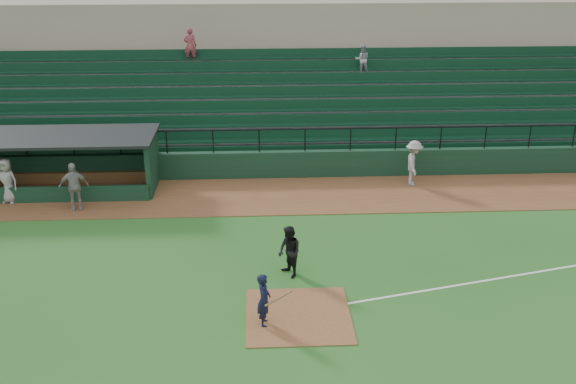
{
  "coord_description": "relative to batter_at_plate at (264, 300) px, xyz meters",
  "views": [
    {
      "loc": [
        -1.09,
        -17.03,
        10.42
      ],
      "look_at": [
        0.0,
        5.0,
        1.4
      ],
      "focal_mm": 40.87,
      "sensor_mm": 36.0,
      "label": 1
    }
  ],
  "objects": [
    {
      "name": "ground",
      "position": [
        0.98,
        1.37,
        -0.8
      ],
      "size": [
        90.0,
        90.0,
        0.0
      ],
      "primitive_type": "plane",
      "color": "#255E1E",
      "rests_on": "ground"
    },
    {
      "name": "dugout",
      "position": [
        -8.77,
        10.93,
        0.54
      ],
      "size": [
        8.9,
        3.2,
        2.42
      ],
      "color": "#10311D",
      "rests_on": "ground"
    },
    {
      "name": "runner",
      "position": [
        6.54,
        10.34,
        0.21
      ],
      "size": [
        0.93,
        1.37,
        1.95
      ],
      "primitive_type": "imported",
      "rotation": [
        0.0,
        0.0,
        1.39
      ],
      "color": "#A19C97",
      "rests_on": "warning_track"
    },
    {
      "name": "warning_track",
      "position": [
        0.98,
        9.37,
        -0.78
      ],
      "size": [
        40.0,
        4.0,
        0.03
      ],
      "primitive_type": "cube",
      "color": "brown",
      "rests_on": "ground"
    },
    {
      "name": "stadium_structure",
      "position": [
        0.98,
        17.83,
        1.51
      ],
      "size": [
        38.0,
        13.08,
        6.4
      ],
      "color": "#10311D",
      "rests_on": "ground"
    },
    {
      "name": "dugout_player_a",
      "position": [
        -7.27,
        8.37,
        0.19
      ],
      "size": [
        1.2,
        0.72,
        1.91
      ],
      "primitive_type": "imported",
      "rotation": [
        0.0,
        0.0,
        0.24
      ],
      "color": "gray",
      "rests_on": "warning_track"
    },
    {
      "name": "foul_line",
      "position": [
        8.98,
        2.57,
        -0.79
      ],
      "size": [
        17.49,
        4.44,
        0.01
      ],
      "primitive_type": "cube",
      "rotation": [
        0.0,
        0.0,
        0.24
      ],
      "color": "white",
      "rests_on": "ground"
    },
    {
      "name": "umpire",
      "position": [
        0.84,
        2.73,
        0.05
      ],
      "size": [
        0.96,
        1.03,
        1.7
      ],
      "primitive_type": "imported",
      "rotation": [
        0.0,
        0.0,
        -1.07
      ],
      "color": "black",
      "rests_on": "ground"
    },
    {
      "name": "dugout_player_b",
      "position": [
        -10.11,
        9.22,
        0.15
      ],
      "size": [
        1.02,
        0.82,
        1.83
      ],
      "primitive_type": "imported",
      "rotation": [
        0.0,
        0.0,
        -0.29
      ],
      "color": "#9A9590",
      "rests_on": "warning_track"
    },
    {
      "name": "home_plate_dirt",
      "position": [
        0.98,
        0.37,
        -0.78
      ],
      "size": [
        3.0,
        3.0,
        0.03
      ],
      "primitive_type": "cube",
      "color": "brown",
      "rests_on": "ground"
    },
    {
      "name": "batter_at_plate",
      "position": [
        0.0,
        0.0,
        0.0
      ],
      "size": [
        0.99,
        0.66,
        1.59
      ],
      "color": "black",
      "rests_on": "ground"
    }
  ]
}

